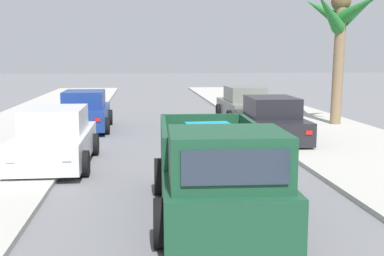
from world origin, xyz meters
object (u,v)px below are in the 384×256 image
object	(u,v)px
car_left_near	(85,112)
car_right_mid	(55,139)
car_right_far	(271,121)
palm_tree_left_mid	(341,21)
pickup_truck	(216,175)
car_right_near	(244,105)

from	to	relation	value
car_left_near	car_right_mid	size ratio (longest dim) A/B	1.00
car_right_far	palm_tree_left_mid	distance (m)	5.97
pickup_truck	car_right_far	xyz separation A→B (m)	(3.02, 7.54, -0.08)
pickup_truck	car_right_far	bearing A→B (deg)	68.19
car_right_mid	palm_tree_left_mid	xyz separation A→B (m)	(10.23, 6.05, 3.53)
pickup_truck	car_right_far	world-z (taller)	pickup_truck
car_right_mid	palm_tree_left_mid	distance (m)	12.40
pickup_truck	car_left_near	world-z (taller)	pickup_truck
pickup_truck	palm_tree_left_mid	size ratio (longest dim) A/B	0.97
pickup_truck	car_right_far	distance (m)	8.12
pickup_truck	car_right_mid	xyz separation A→B (m)	(-3.59, 4.67, -0.08)
pickup_truck	car_right_near	world-z (taller)	pickup_truck
car_right_near	pickup_truck	bearing A→B (deg)	-104.13
car_right_far	car_right_mid	bearing A→B (deg)	-156.50
pickup_truck	car_right_near	size ratio (longest dim) A/B	1.23
car_right_near	car_right_mid	bearing A→B (deg)	-129.50
car_right_near	car_right_far	world-z (taller)	same
car_right_far	car_right_near	bearing A→B (deg)	87.35
car_right_near	palm_tree_left_mid	bearing A→B (deg)	-33.97
car_right_near	car_right_mid	world-z (taller)	same
car_right_far	palm_tree_left_mid	size ratio (longest dim) A/B	0.79
car_left_near	car_right_mid	bearing A→B (deg)	-90.68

